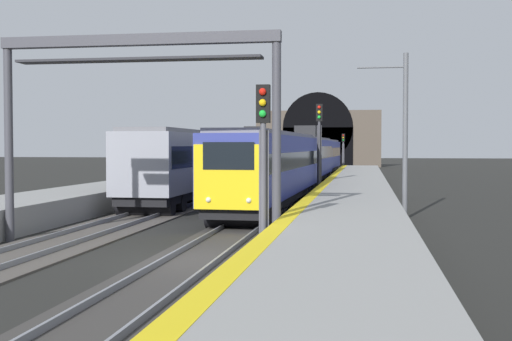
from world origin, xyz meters
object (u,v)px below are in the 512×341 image
Objects in this scene: railway_signal_near at (263,154)px; railway_signal_far at (343,148)px; catenary_mast_near at (404,134)px; railway_signal_mid at (319,142)px; train_main_approaching at (306,159)px; overhead_signal_gantry at (138,84)px; train_adjacent_platform at (255,156)px.

railway_signal_far is at bearing -180.00° from railway_signal_near.
railway_signal_near is at bearing 158.63° from catenary_mast_near.
train_main_approaching is at bearing -170.86° from railway_signal_mid.
overhead_signal_gantry is 12.78m from catenary_mast_near.
catenary_mast_near is (-22.26, -6.27, 1.52)m from train_main_approaching.
railway_signal_mid is 0.62× the size of overhead_signal_gantry.
railway_signal_near reaches higher than railway_signal_far.
catenary_mast_near is (-10.93, -4.45, 0.27)m from railway_signal_mid.
railway_signal_mid is 20.58m from overhead_signal_gantry.
railway_signal_far is (43.83, 0.00, -0.56)m from railway_signal_mid.
overhead_signal_gantry is at bearing -3.96° from railway_signal_far.
catenary_mast_near is (-28.97, -11.46, 1.42)m from train_adjacent_platform.
railway_signal_near is 22.30m from railway_signal_mid.
railway_signal_mid is (-18.04, -7.01, 1.14)m from train_adjacent_platform.
railway_signal_mid reaches higher than railway_signal_far.
railway_signal_far is at bearing 4.64° from catenary_mast_near.
railway_signal_mid is 1.21× the size of railway_signal_far.
catenary_mast_near is (-54.76, -4.45, 0.83)m from railway_signal_far.
overhead_signal_gantry is at bearing -117.21° from railway_signal_near.
overhead_signal_gantry is (-63.85, 4.42, 2.29)m from railway_signal_far.
railway_signal_mid is at bearing 22.13° from catenary_mast_near.
overhead_signal_gantry is at bearing -12.44° from railway_signal_mid.
railway_signal_far is at bearing -3.96° from overhead_signal_gantry.
train_adjacent_platform is 12.66× the size of railway_signal_near.
overhead_signal_gantry reaches higher than train_adjacent_platform.
train_adjacent_platform reaches higher than train_main_approaching.
train_adjacent_platform is at bearing 21.58° from catenary_mast_near.
train_adjacent_platform is (6.70, 5.19, 0.10)m from train_main_approaching.
train_main_approaching is at bearing -4.73° from overhead_signal_gantry.
train_main_approaching is 9.85× the size of railway_signal_mid.
catenary_mast_near is at bearing 22.13° from railway_signal_mid.
overhead_signal_gantry reaches higher than railway_signal_far.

